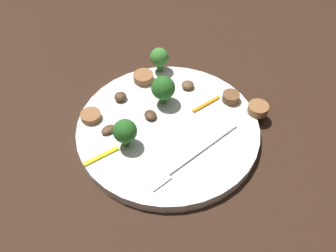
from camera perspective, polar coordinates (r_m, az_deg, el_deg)
The scene contains 16 objects.
ground_plane at distance 0.65m, azimuth 0.00°, elevation -1.01°, with size 1.40×1.40×0.00m, color black.
plate at distance 0.64m, azimuth 0.00°, elevation -0.51°, with size 0.30×0.30×0.02m, color white.
fork at distance 0.59m, azimuth 2.98°, elevation -4.87°, with size 0.17×0.08×0.00m.
broccoli_floret_0 at distance 0.71m, azimuth -1.27°, elevation 9.94°, with size 0.03×0.03×0.05m.
broccoli_floret_1 at distance 0.65m, azimuth -0.71°, elevation 5.55°, with size 0.04×0.04×0.05m.
broccoli_floret_2 at distance 0.59m, azimuth -6.29°, elevation -0.79°, with size 0.04×0.04×0.05m.
sausage_slice_0 at distance 0.67m, azimuth 12.98°, elevation 2.48°, with size 0.03×0.03×0.01m, color brown.
sausage_slice_1 at distance 0.68m, azimuth 9.15°, elevation 4.16°, with size 0.03×0.03×0.01m, color brown.
sausage_slice_2 at distance 0.65m, azimuth -11.18°, elevation 1.44°, with size 0.03×0.03×0.01m, color brown.
sausage_slice_3 at distance 0.71m, azimuth -3.60°, elevation 7.08°, with size 0.04×0.04×0.01m, color brown.
mushroom_0 at distance 0.68m, azimuth -6.96°, elevation 4.28°, with size 0.02×0.02×0.01m, color #4C331E.
mushroom_1 at distance 0.69m, azimuth 2.90°, elevation 5.98°, with size 0.02×0.02×0.01m, color brown.
mushroom_2 at distance 0.63m, azimuth -8.69°, elevation -0.52°, with size 0.02×0.02×0.01m, color #4C331E.
mushroom_3 at distance 0.64m, azimuth -2.58°, elevation 1.59°, with size 0.02×0.02×0.01m, color #422B19.
pepper_strip_0 at distance 0.67m, azimuth 5.59°, elevation 3.19°, with size 0.06×0.01×0.00m, color orange.
pepper_strip_1 at distance 0.60m, azimuth -9.72°, elevation -4.35°, with size 0.06×0.01×0.00m, color yellow.
Camera 1 is at (0.38, 0.18, 0.49)m, focal length 41.84 mm.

